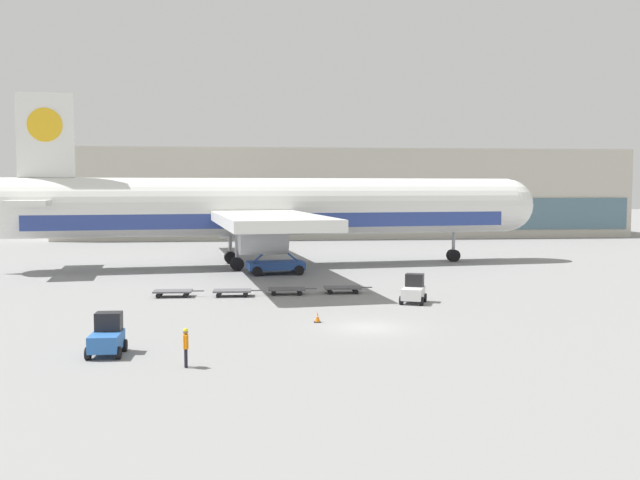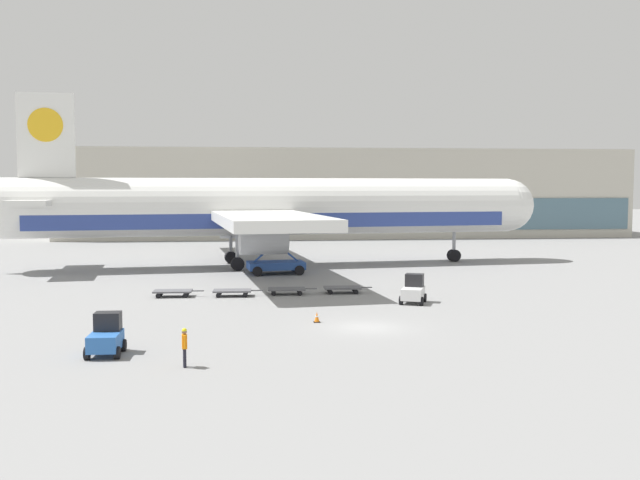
{
  "view_description": "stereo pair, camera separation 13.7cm",
  "coord_description": "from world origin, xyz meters",
  "px_view_note": "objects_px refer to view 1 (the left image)",
  "views": [
    {
      "loc": [
        -7.03,
        -40.29,
        8.19
      ],
      "look_at": [
        -1.23,
        14.67,
        4.0
      ],
      "focal_mm": 40.0,
      "sensor_mm": 36.0,
      "label": 1
    },
    {
      "loc": [
        -6.89,
        -40.3,
        8.19
      ],
      "look_at": [
        -1.23,
        14.67,
        4.0
      ],
      "focal_mm": 40.0,
      "sensor_mm": 36.0,
      "label": 2
    }
  ],
  "objects_px": {
    "baggage_tug_mid": "(414,290)",
    "ground_crew_far": "(186,344)",
    "airplane_main": "(266,209)",
    "scissor_lift_loader": "(275,253)",
    "traffic_cone_near": "(317,317)",
    "baggage_dolly_trail": "(343,288)",
    "baggage_dolly_lead": "(173,292)",
    "baggage_dolly_third": "(287,289)",
    "baggage_dolly_second": "(232,291)",
    "baggage_tug_foreground": "(107,337)"
  },
  "relations": [
    {
      "from": "baggage_tug_mid",
      "to": "ground_crew_far",
      "type": "height_order",
      "value": "baggage_tug_mid"
    },
    {
      "from": "airplane_main",
      "to": "ground_crew_far",
      "type": "bearing_deg",
      "value": -103.68
    },
    {
      "from": "scissor_lift_loader",
      "to": "traffic_cone_near",
      "type": "distance_m",
      "value": 24.17
    },
    {
      "from": "baggage_dolly_trail",
      "to": "traffic_cone_near",
      "type": "height_order",
      "value": "traffic_cone_near"
    },
    {
      "from": "baggage_dolly_lead",
      "to": "baggage_dolly_third",
      "type": "xyz_separation_m",
      "value": [
        8.46,
        0.27,
        0.0
      ]
    },
    {
      "from": "scissor_lift_loader",
      "to": "baggage_dolly_second",
      "type": "bearing_deg",
      "value": -112.68
    },
    {
      "from": "airplane_main",
      "to": "baggage_dolly_trail",
      "type": "bearing_deg",
      "value": -81.5
    },
    {
      "from": "baggage_tug_foreground",
      "to": "baggage_tug_mid",
      "type": "height_order",
      "value": "same"
    },
    {
      "from": "airplane_main",
      "to": "baggage_dolly_lead",
      "type": "bearing_deg",
      "value": -117.72
    },
    {
      "from": "baggage_dolly_lead",
      "to": "baggage_dolly_third",
      "type": "relative_size",
      "value": 1.0
    },
    {
      "from": "baggage_dolly_lead",
      "to": "baggage_dolly_trail",
      "type": "xyz_separation_m",
      "value": [
        12.75,
        0.53,
        0.0
      ]
    },
    {
      "from": "scissor_lift_loader",
      "to": "baggage_dolly_trail",
      "type": "relative_size",
      "value": 1.48
    },
    {
      "from": "scissor_lift_loader",
      "to": "ground_crew_far",
      "type": "height_order",
      "value": "scissor_lift_loader"
    },
    {
      "from": "scissor_lift_loader",
      "to": "baggage_dolly_trail",
      "type": "bearing_deg",
      "value": -76.76
    },
    {
      "from": "baggage_tug_mid",
      "to": "baggage_dolly_second",
      "type": "bearing_deg",
      "value": 93.15
    },
    {
      "from": "baggage_dolly_trail",
      "to": "ground_crew_far",
      "type": "height_order",
      "value": "ground_crew_far"
    },
    {
      "from": "baggage_tug_foreground",
      "to": "ground_crew_far",
      "type": "relative_size",
      "value": 1.38
    },
    {
      "from": "baggage_tug_foreground",
      "to": "baggage_dolly_third",
      "type": "relative_size",
      "value": 0.66
    },
    {
      "from": "ground_crew_far",
      "to": "baggage_dolly_second",
      "type": "bearing_deg",
      "value": 166.26
    },
    {
      "from": "baggage_dolly_third",
      "to": "ground_crew_far",
      "type": "height_order",
      "value": "ground_crew_far"
    },
    {
      "from": "baggage_dolly_third",
      "to": "baggage_dolly_trail",
      "type": "height_order",
      "value": "same"
    },
    {
      "from": "traffic_cone_near",
      "to": "baggage_dolly_third",
      "type": "bearing_deg",
      "value": 96.01
    },
    {
      "from": "baggage_tug_foreground",
      "to": "baggage_dolly_second",
      "type": "bearing_deg",
      "value": -17.22
    },
    {
      "from": "baggage_tug_foreground",
      "to": "baggage_dolly_trail",
      "type": "height_order",
      "value": "baggage_tug_foreground"
    },
    {
      "from": "baggage_dolly_lead",
      "to": "baggage_dolly_second",
      "type": "bearing_deg",
      "value": -1.16
    },
    {
      "from": "baggage_tug_foreground",
      "to": "baggage_dolly_second",
      "type": "distance_m",
      "value": 18.77
    },
    {
      "from": "baggage_tug_foreground",
      "to": "baggage_dolly_second",
      "type": "xyz_separation_m",
      "value": [
        5.75,
        17.86,
        -0.49
      ]
    },
    {
      "from": "scissor_lift_loader",
      "to": "baggage_tug_mid",
      "type": "height_order",
      "value": "scissor_lift_loader"
    },
    {
      "from": "traffic_cone_near",
      "to": "baggage_tug_mid",
      "type": "bearing_deg",
      "value": 40.85
    },
    {
      "from": "baggage_tug_mid",
      "to": "baggage_dolly_trail",
      "type": "height_order",
      "value": "baggage_tug_mid"
    },
    {
      "from": "airplane_main",
      "to": "baggage_tug_foreground",
      "type": "relative_size",
      "value": 23.43
    },
    {
      "from": "scissor_lift_loader",
      "to": "baggage_tug_mid",
      "type": "bearing_deg",
      "value": -69.96
    },
    {
      "from": "baggage_tug_foreground",
      "to": "baggage_tug_mid",
      "type": "relative_size",
      "value": 0.89
    },
    {
      "from": "baggage_dolly_lead",
      "to": "baggage_dolly_trail",
      "type": "height_order",
      "value": "same"
    },
    {
      "from": "baggage_tug_foreground",
      "to": "ground_crew_far",
      "type": "bearing_deg",
      "value": -125.11
    },
    {
      "from": "baggage_dolly_trail",
      "to": "traffic_cone_near",
      "type": "relative_size",
      "value": 5.86
    },
    {
      "from": "baggage_tug_foreground",
      "to": "baggage_dolly_third",
      "type": "height_order",
      "value": "baggage_tug_foreground"
    },
    {
      "from": "scissor_lift_loader",
      "to": "baggage_tug_foreground",
      "type": "relative_size",
      "value": 2.23
    },
    {
      "from": "airplane_main",
      "to": "baggage_tug_foreground",
      "type": "xyz_separation_m",
      "value": [
        -8.88,
        -37.75,
        -4.96
      ]
    },
    {
      "from": "airplane_main",
      "to": "baggage_tug_mid",
      "type": "distance_m",
      "value": 26.49
    },
    {
      "from": "airplane_main",
      "to": "baggage_tug_mid",
      "type": "xyz_separation_m",
      "value": [
        9.59,
        -24.19,
        -4.96
      ]
    },
    {
      "from": "baggage_dolly_lead",
      "to": "baggage_tug_mid",
      "type": "bearing_deg",
      "value": -13.17
    },
    {
      "from": "baggage_tug_foreground",
      "to": "baggage_dolly_second",
      "type": "height_order",
      "value": "baggage_tug_foreground"
    },
    {
      "from": "scissor_lift_loader",
      "to": "traffic_cone_near",
      "type": "height_order",
      "value": "scissor_lift_loader"
    },
    {
      "from": "scissor_lift_loader",
      "to": "baggage_dolly_lead",
      "type": "bearing_deg",
      "value": -128.75
    },
    {
      "from": "scissor_lift_loader",
      "to": "baggage_dolly_trail",
      "type": "height_order",
      "value": "scissor_lift_loader"
    },
    {
      "from": "ground_crew_far",
      "to": "airplane_main",
      "type": "bearing_deg",
      "value": 164.23
    },
    {
      "from": "baggage_tug_mid",
      "to": "baggage_dolly_trail",
      "type": "relative_size",
      "value": 0.75
    },
    {
      "from": "baggage_tug_mid",
      "to": "traffic_cone_near",
      "type": "bearing_deg",
      "value": 152.72
    },
    {
      "from": "baggage_tug_mid",
      "to": "baggage_dolly_third",
      "type": "xyz_separation_m",
      "value": [
        -8.63,
        4.79,
        -0.49
      ]
    }
  ]
}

